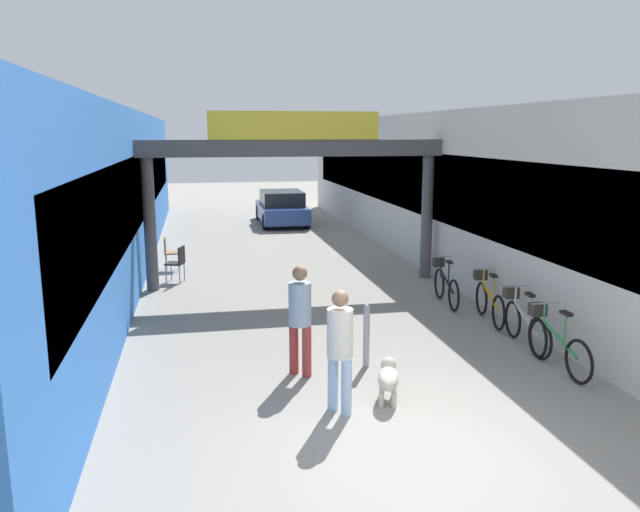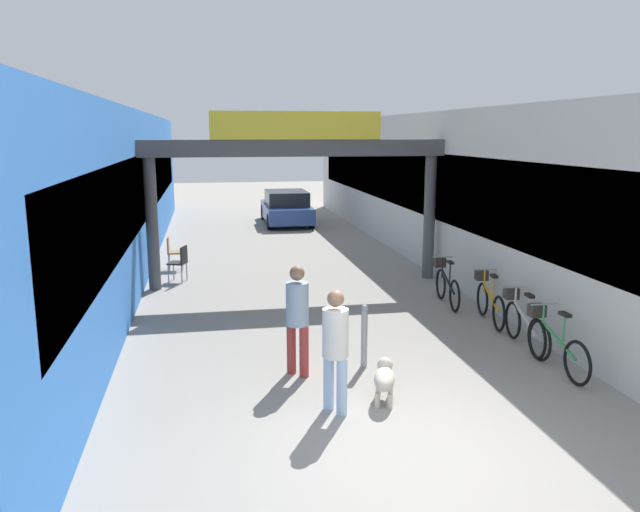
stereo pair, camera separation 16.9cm
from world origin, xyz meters
name	(u,v)px [view 2 (the right image)]	position (x,y,z in m)	size (l,w,h in m)	color
ground_plane	(401,454)	(0.00, 0.00, 0.00)	(80.00, 80.00, 0.00)	gray
storefront_left	(91,192)	(-5.09, 11.00, 2.07)	(3.00, 26.00, 4.14)	blue
storefront_right	(455,186)	(5.09, 11.00, 2.07)	(3.00, 26.00, 4.14)	beige
arcade_sign_gateway	(296,163)	(0.00, 8.34, 2.91)	(7.40, 0.47, 4.09)	#4C4C4F
pedestrian_with_dog	(335,344)	(-0.52, 1.20, 0.94)	(0.47, 0.47, 1.65)	#A5BFE0
pedestrian_companion	(297,313)	(-0.82, 2.56, 0.97)	(0.48, 0.48, 1.70)	#99332D
dog_on_leash	(384,377)	(0.21, 1.44, 0.33)	(0.46, 0.76, 0.53)	beige
bicycle_green_nearest	(554,342)	(3.10, 2.07, 0.44)	(0.46, 1.69, 0.98)	black
bicycle_silver_second	(522,321)	(3.16, 3.17, 0.44)	(0.46, 1.69, 0.98)	black
bicycle_orange_third	(489,299)	(3.23, 4.62, 0.44)	(0.46, 1.68, 0.98)	black
bicycle_black_farthest	(446,284)	(2.89, 5.96, 0.44)	(0.46, 1.69, 0.98)	black
bollard_post_metal	(364,335)	(0.25, 2.71, 0.51)	(0.10, 0.10, 1.01)	gray
cafe_chair_black_nearer	(180,260)	(-2.78, 9.02, 0.54)	(0.51, 0.51, 0.89)	gray
cafe_chair_wood_farther	(172,250)	(-3.04, 10.45, 0.54)	(0.40, 0.40, 0.89)	gray
parked_car_blue	(286,208)	(1.04, 18.40, 0.64)	(1.83, 4.02, 1.33)	#2D478C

